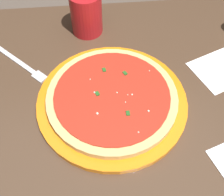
{
  "coord_description": "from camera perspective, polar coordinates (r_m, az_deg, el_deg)",
  "views": [
    {
      "loc": [
        -0.08,
        -0.36,
        1.24
      ],
      "look_at": [
        -0.04,
        0.01,
        0.74
      ],
      "focal_mm": 43.47,
      "sensor_mm": 36.0,
      "label": 1
    }
  ],
  "objects": [
    {
      "name": "ground_plane",
      "position": [
        1.3,
        2.11,
        -19.81
      ],
      "size": [
        5.0,
        5.0,
        0.0
      ],
      "primitive_type": "plane",
      "color": "brown"
    },
    {
      "name": "restaurant_table",
      "position": [
        0.76,
        3.43,
        -7.26
      ],
      "size": [
        0.97,
        0.8,
        0.72
      ],
      "color": "black",
      "rests_on": "ground_plane"
    },
    {
      "name": "serving_plate",
      "position": [
        0.63,
        -0.0,
        -0.66
      ],
      "size": [
        0.35,
        0.35,
        0.02
      ],
      "primitive_type": "cylinder",
      "color": "orange",
      "rests_on": "restaurant_table"
    },
    {
      "name": "pizza",
      "position": [
        0.62,
        0.0,
        0.27
      ],
      "size": [
        0.3,
        0.3,
        0.02
      ],
      "color": "#DBB26B",
      "rests_on": "serving_plate"
    },
    {
      "name": "cup_tall_drink",
      "position": [
        0.78,
        -5.43,
        17.31
      ],
      "size": [
        0.09,
        0.09,
        0.12
      ],
      "primitive_type": "cylinder",
      "color": "#B2191E",
      "rests_on": "restaurant_table"
    },
    {
      "name": "napkin_folded_right",
      "position": [
        0.76,
        22.41,
        5.77
      ],
      "size": [
        0.19,
        0.17,
        0.0
      ],
      "primitive_type": "cube",
      "rotation": [
        0.0,
        0.0,
        0.38
      ],
      "color": "white",
      "rests_on": "restaurant_table"
    },
    {
      "name": "fork",
      "position": [
        0.75,
        -18.17,
        6.55
      ],
      "size": [
        0.15,
        0.14,
        0.0
      ],
      "color": "silver",
      "rests_on": "restaurant_table"
    }
  ]
}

